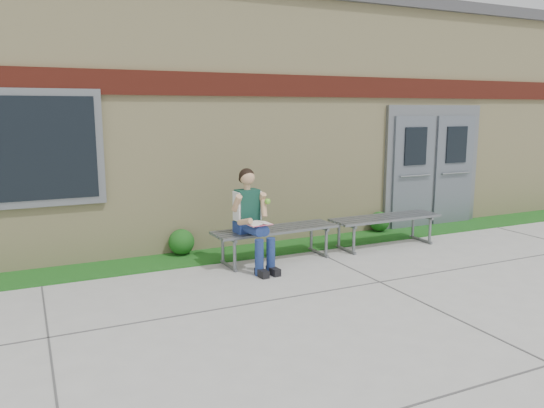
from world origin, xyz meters
TOP-DOWN VIEW (x-y plane):
  - ground at (0.00, 0.00)m, footprint 80.00×80.00m
  - grass_strip at (0.00, 2.60)m, footprint 16.00×0.80m
  - school_building at (-0.00, 5.99)m, footprint 16.20×6.22m
  - bench_left at (0.21, 2.00)m, footprint 1.93×0.62m
  - bench_right at (2.21, 2.00)m, footprint 1.91×0.54m
  - girl at (-0.26, 1.79)m, footprint 0.51×0.84m
  - shrub_mid at (-0.99, 2.85)m, footprint 0.39×0.39m
  - shrub_east at (2.72, 2.85)m, footprint 0.36×0.36m

SIDE VIEW (x-z plane):
  - ground at x=0.00m, z-range 0.00..0.00m
  - grass_strip at x=0.00m, z-range 0.00..0.02m
  - shrub_east at x=2.72m, z-range 0.02..0.38m
  - shrub_mid at x=-0.99m, z-range 0.02..0.41m
  - bench_left at x=0.21m, z-range 0.13..0.63m
  - bench_right at x=2.21m, z-range 0.13..0.63m
  - girl at x=-0.26m, z-range 0.04..1.45m
  - school_building at x=0.00m, z-range 0.00..4.20m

